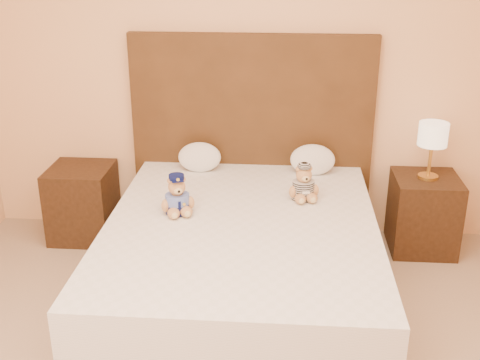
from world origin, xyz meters
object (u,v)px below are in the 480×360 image
Objects in this scene: nightstand_left at (83,202)px; pillow_left at (200,156)px; teddy_prisoner at (304,182)px; lamp at (433,137)px; bed at (241,262)px; pillow_right at (313,158)px; teddy_police at (177,194)px; nightstand_right at (423,213)px.

nightstand_left is 1.79× the size of pillow_left.
nightstand_left is 2.38× the size of teddy_prisoner.
teddy_prisoner is at bearing -153.55° from lamp.
bed is 0.65m from teddy_prisoner.
teddy_prisoner is at bearing -15.13° from nightstand_left.
pillow_right is at bearing 0.00° from pillow_left.
pillow_right is (0.07, 0.47, -0.00)m from teddy_prisoner.
bed is at bearing -147.38° from lamp.
bed is 8.10× the size of teddy_police.
nightstand_right is at bearing 2.08° from teddy_police.
bed is 1.02m from pillow_right.
nightstand_left is at bearing 180.00° from lamp.
lamp is 1.80m from teddy_police.
pillow_right is (0.81, 0.00, 0.00)m from pillow_left.
teddy_prisoner is at bearing -1.80° from teddy_police.
pillow_left is at bearing 1.94° from nightstand_left.
nightstand_left is 1.74× the size of pillow_right.
pillow_right reaches higher than nightstand_right.
lamp is 1.30× the size of pillow_left.
lamp is (-0.00, 0.00, 0.57)m from nightstand_right.
teddy_police is 0.80× the size of pillow_left.
teddy_police reaches higher than bed.
lamp reaches higher than nightstand_left.
pillow_right is at bearing 61.87° from bed.
bed is 6.50× the size of pillow_left.
bed is at bearing -34.32° from teddy_police.
pillow_left is (0.03, 0.74, -0.01)m from teddy_police.
bed is 8.65× the size of teddy_prisoner.
pillow_left is at bearing 113.69° from bed.
bed is at bearing -150.31° from teddy_prisoner.
pillow_left reaches higher than nightstand_left.
teddy_police is 0.74m from pillow_left.
pillow_left is (-0.73, 0.47, -0.01)m from teddy_prisoner.
bed is 3.64× the size of nightstand_left.
nightstand_left is 2.56m from lamp.
teddy_police is 1.07× the size of teddy_prisoner.
lamp is at bearing 0.00° from nightstand_left.
pillow_left is at bearing 66.30° from teddy_police.
bed is at bearing -147.38° from nightstand_right.
nightstand_right is 2.23× the size of teddy_police.
nightstand_left is at bearing -178.99° from pillow_right.
lamp reaches higher than teddy_police.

